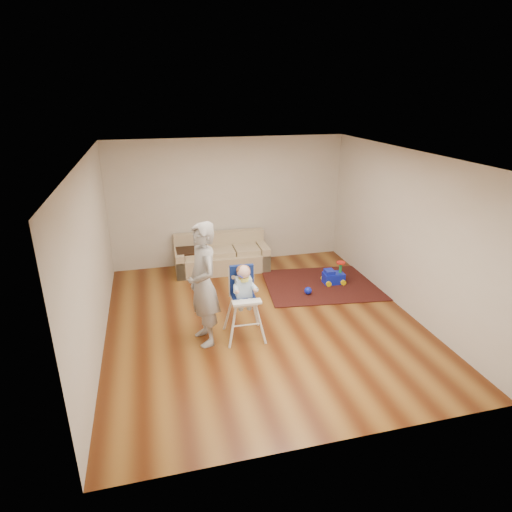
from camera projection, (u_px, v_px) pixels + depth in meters
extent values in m
plane|color=#4D210C|center=(262.00, 320.00, 7.13)|extent=(5.50, 5.50, 0.00)
cube|color=beige|center=(229.00, 202.00, 9.12)|extent=(5.00, 0.04, 2.70)
cube|color=beige|center=(92.00, 259.00, 6.06)|extent=(0.04, 5.50, 2.70)
cube|color=beige|center=(405.00, 232.00, 7.21)|extent=(0.04, 5.50, 2.70)
cube|color=white|center=(263.00, 156.00, 6.15)|extent=(5.00, 5.50, 0.04)
cube|color=#B30414|center=(196.00, 251.00, 8.80)|extent=(0.45, 0.29, 0.04)
cube|color=black|center=(323.00, 284.00, 8.41)|extent=(2.41, 1.92, 0.02)
sphere|color=#1020CC|center=(308.00, 291.00, 7.97)|extent=(0.14, 0.14, 0.14)
cylinder|color=#1020CC|center=(241.00, 277.00, 6.17)|extent=(0.02, 0.12, 0.01)
imported|color=#959598|center=(203.00, 285.00, 6.21)|extent=(0.58, 0.76, 1.88)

